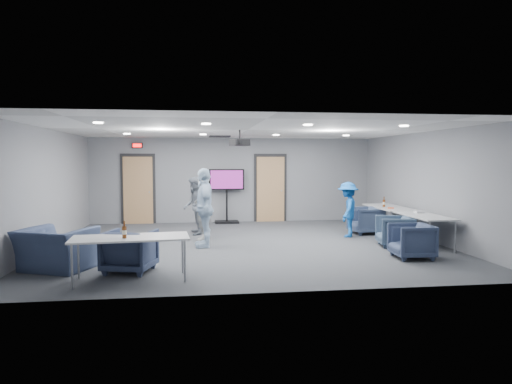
{
  "coord_description": "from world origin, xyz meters",
  "views": [
    {
      "loc": [
        -1.21,
        -10.65,
        1.99
      ],
      "look_at": [
        0.28,
        0.59,
        1.2
      ],
      "focal_mm": 32.0,
      "sensor_mm": 36.0,
      "label": 1
    }
  ],
  "objects": [
    {
      "name": "snack_box",
      "position": [
        3.84,
        0.62,
        0.75
      ],
      "size": [
        0.18,
        0.14,
        0.03
      ],
      "primitive_type": "cube",
      "rotation": [
        0.0,
        0.0,
        -0.31
      ],
      "color": "#C95532",
      "rests_on": "table_right_a"
    },
    {
      "name": "person_a",
      "position": [
        -1.05,
        0.79,
        0.84
      ],
      "size": [
        0.49,
        0.67,
        1.67
      ],
      "primitive_type": "imported",
      "rotation": [
        0.0,
        0.0,
        -1.73
      ],
      "color": "#969895",
      "rests_on": "floor"
    },
    {
      "name": "door_left",
      "position": [
        -3.0,
        3.95,
        1.07
      ],
      "size": [
        1.06,
        0.17,
        2.24
      ],
      "color": "black",
      "rests_on": "wall_back"
    },
    {
      "name": "tv_stand",
      "position": [
        -0.24,
        3.75,
        0.97
      ],
      "size": [
        1.12,
        0.53,
        1.71
      ],
      "color": "black",
      "rests_on": "floor"
    },
    {
      "name": "ceiling",
      "position": [
        0.0,
        0.0,
        2.7
      ],
      "size": [
        9.0,
        9.0,
        0.0
      ],
      "primitive_type": "plane",
      "rotation": [
        3.14,
        0.0,
        0.0
      ],
      "color": "white",
      "rests_on": "wall_back"
    },
    {
      "name": "chair_right_c",
      "position": [
        3.13,
        -1.99,
        0.35
      ],
      "size": [
        0.81,
        0.79,
        0.71
      ],
      "primitive_type": "imported",
      "rotation": [
        0.0,
        0.0,
        -1.62
      ],
      "color": "#323D57",
      "rests_on": "floor"
    },
    {
      "name": "door_right",
      "position": [
        1.2,
        3.95,
        1.07
      ],
      "size": [
        1.06,
        0.17,
        2.24
      ],
      "color": "black",
      "rests_on": "wall_back"
    },
    {
      "name": "chair_front_b",
      "position": [
        -3.73,
        -2.08,
        0.38
      ],
      "size": [
        1.48,
        1.4,
        0.76
      ],
      "primitive_type": "imported",
      "rotation": [
        0.0,
        0.0,
        2.75
      ],
      "color": "#3C4968",
      "rests_on": "floor"
    },
    {
      "name": "chair_right_b",
      "position": [
        3.35,
        -0.71,
        0.35
      ],
      "size": [
        0.9,
        0.88,
        0.7
      ],
      "primitive_type": "imported",
      "rotation": [
        0.0,
        0.0,
        -1.76
      ],
      "color": "#384A61",
      "rests_on": "floor"
    },
    {
      "name": "downlights",
      "position": [
        0.0,
        0.0,
        2.68
      ],
      "size": [
        6.18,
        3.78,
        0.02
      ],
      "color": "white",
      "rests_on": "ceiling"
    },
    {
      "name": "wall_front",
      "position": [
        0.0,
        -4.0,
        1.35
      ],
      "size": [
        9.0,
        0.02,
        2.7
      ],
      "primitive_type": "cube",
      "color": "slate",
      "rests_on": "floor"
    },
    {
      "name": "chair_right_a",
      "position": [
        3.35,
        1.14,
        0.36
      ],
      "size": [
        0.87,
        0.85,
        0.73
      ],
      "primitive_type": "imported",
      "rotation": [
        0.0,
        0.0,
        -1.47
      ],
      "color": "#3D4B69",
      "rests_on": "floor"
    },
    {
      "name": "projector",
      "position": [
        -0.19,
        -0.11,
        2.4
      ],
      "size": [
        0.48,
        0.45,
        0.37
      ],
      "rotation": [
        0.0,
        0.0,
        0.38
      ],
      "color": "black",
      "rests_on": "ceiling"
    },
    {
      "name": "bottle_front",
      "position": [
        -2.36,
        -3.12,
        0.83
      ],
      "size": [
        0.07,
        0.07,
        0.28
      ],
      "color": "#5C2D0F",
      "rests_on": "table_front_left"
    },
    {
      "name": "wall_right",
      "position": [
        4.5,
        0.0,
        1.35
      ],
      "size": [
        0.02,
        8.0,
        2.7
      ],
      "primitive_type": "cube",
      "color": "slate",
      "rests_on": "floor"
    },
    {
      "name": "person_d",
      "position": [
        2.7,
        0.69,
        0.72
      ],
      "size": [
        0.89,
        1.06,
        1.43
      ],
      "primitive_type": "imported",
      "rotation": [
        0.0,
        0.0,
        -2.04
      ],
      "color": "#1852A1",
      "rests_on": "floor"
    },
    {
      "name": "bottle_right",
      "position": [
        3.84,
        1.06,
        0.83
      ],
      "size": [
        0.07,
        0.07,
        0.28
      ],
      "color": "#5C2D0F",
      "rests_on": "table_right_a"
    },
    {
      "name": "person_c",
      "position": [
        -1.02,
        -0.2,
        0.91
      ],
      "size": [
        0.51,
        1.09,
        1.81
      ],
      "primitive_type": "imported",
      "rotation": [
        0.0,
        0.0,
        -1.5
      ],
      "color": "silver",
      "rests_on": "floor"
    },
    {
      "name": "exit_sign",
      "position": [
        -3.0,
        3.93,
        2.45
      ],
      "size": [
        0.32,
        0.08,
        0.16
      ],
      "color": "black",
      "rests_on": "wall_back"
    },
    {
      "name": "hvac_diffuser",
      "position": [
        -0.5,
        2.8,
        2.69
      ],
      "size": [
        0.6,
        0.6,
        0.03
      ],
      "primitive_type": "cube",
      "color": "black",
      "rests_on": "ceiling"
    },
    {
      "name": "table_front_left",
      "position": [
        -2.29,
        -3.0,
        0.69
      ],
      "size": [
        1.96,
        0.95,
        0.73
      ],
      "rotation": [
        0.0,
        0.0,
        0.09
      ],
      "color": "silver",
      "rests_on": "floor"
    },
    {
      "name": "chair_front_a",
      "position": [
        -2.39,
        -2.4,
        0.38
      ],
      "size": [
        1.0,
        1.02,
        0.76
      ],
      "primitive_type": "imported",
      "rotation": [
        0.0,
        0.0,
        2.87
      ],
      "color": "#313B56",
      "rests_on": "floor"
    },
    {
      "name": "table_right_a",
      "position": [
        4.0,
        1.08,
        0.69
      ],
      "size": [
        0.8,
        1.93,
        0.73
      ],
      "rotation": [
        0.0,
        0.0,
        1.57
      ],
      "color": "silver",
      "rests_on": "floor"
    },
    {
      "name": "person_b",
      "position": [
        -1.25,
        1.6,
        0.78
      ],
      "size": [
        0.61,
        0.77,
        1.55
      ],
      "primitive_type": "imported",
      "rotation": [
        0.0,
        0.0,
        -1.54
      ],
      "color": "slate",
      "rests_on": "floor"
    },
    {
      "name": "floor",
      "position": [
        0.0,
        0.0,
        0.0
      ],
      "size": [
        9.0,
        9.0,
        0.0
      ],
      "primitive_type": "plane",
      "color": "#36393E",
      "rests_on": "ground"
    },
    {
      "name": "table_right_b",
      "position": [
        4.0,
        -0.82,
        0.68
      ],
      "size": [
        0.74,
        1.78,
        0.73
      ],
      "rotation": [
        0.0,
        0.0,
        1.57
      ],
      "color": "silver",
      "rests_on": "floor"
    },
    {
      "name": "wall_back",
      "position": [
        0.0,
        4.0,
        1.35
      ],
      "size": [
        9.0,
        0.02,
        2.7
      ],
      "primitive_type": "cube",
      "color": "slate",
      "rests_on": "floor"
    },
    {
      "name": "wall_left",
      "position": [
        -4.5,
        0.0,
        1.35
      ],
      "size": [
        0.02,
        8.0,
        2.7
      ],
      "primitive_type": "cube",
      "color": "slate",
      "rests_on": "floor"
    },
    {
      "name": "wrapper",
      "position": [
        4.11,
        -0.38,
        0.75
      ],
      "size": [
        0.23,
        0.17,
        0.05
      ],
      "primitive_type": "cube",
      "rotation": [
        0.0,
        0.0,
        0.14
      ],
      "color": "silver",
      "rests_on": "table_right_b"
    }
  ]
}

